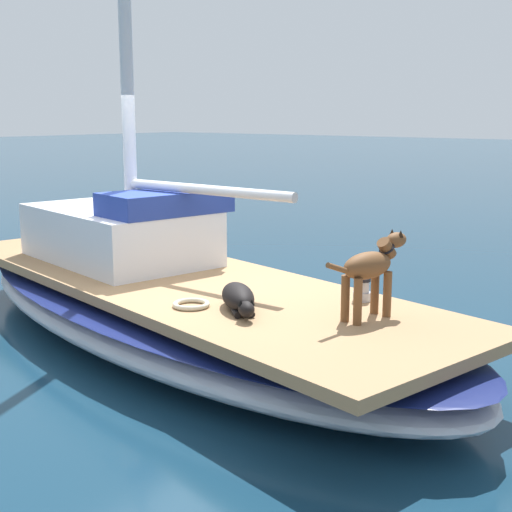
{
  "coord_description": "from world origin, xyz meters",
  "views": [
    {
      "loc": [
        -5.05,
        -5.02,
        2.31
      ],
      "look_at": [
        0.0,
        -1.0,
        1.01
      ],
      "focal_mm": 49.9,
      "sensor_mm": 36.0,
      "label": 1
    }
  ],
  "objects_px": {
    "coiled_rope": "(191,304)",
    "dog_black": "(239,298)",
    "dog_brown": "(371,268)",
    "deck_winch": "(362,290)",
    "sailboat_main": "(180,308)"
  },
  "relations": [
    {
      "from": "dog_black",
      "to": "dog_brown",
      "type": "bearing_deg",
      "value": -63.41
    },
    {
      "from": "dog_black",
      "to": "dog_brown",
      "type": "height_order",
      "value": "dog_brown"
    },
    {
      "from": "dog_black",
      "to": "sailboat_main",
      "type": "bearing_deg",
      "value": 65.82
    },
    {
      "from": "dog_brown",
      "to": "deck_winch",
      "type": "height_order",
      "value": "dog_brown"
    },
    {
      "from": "dog_black",
      "to": "deck_winch",
      "type": "height_order",
      "value": "dog_black"
    },
    {
      "from": "dog_brown",
      "to": "coiled_rope",
      "type": "relative_size",
      "value": 2.88
    },
    {
      "from": "dog_brown",
      "to": "dog_black",
      "type": "bearing_deg",
      "value": 116.59
    },
    {
      "from": "dog_brown",
      "to": "coiled_rope",
      "type": "xyz_separation_m",
      "value": [
        -0.67,
        1.38,
        -0.4
      ]
    },
    {
      "from": "sailboat_main",
      "to": "dog_black",
      "type": "relative_size",
      "value": 9.63
    },
    {
      "from": "dog_black",
      "to": "deck_winch",
      "type": "distance_m",
      "value": 1.14
    },
    {
      "from": "deck_winch",
      "to": "sailboat_main",
      "type": "bearing_deg",
      "value": 100.68
    },
    {
      "from": "sailboat_main",
      "to": "coiled_rope",
      "type": "bearing_deg",
      "value": -130.39
    },
    {
      "from": "sailboat_main",
      "to": "deck_winch",
      "type": "height_order",
      "value": "deck_winch"
    },
    {
      "from": "coiled_rope",
      "to": "dog_black",
      "type": "bearing_deg",
      "value": -66.27
    },
    {
      "from": "dog_black",
      "to": "coiled_rope",
      "type": "height_order",
      "value": "dog_black"
    }
  ]
}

